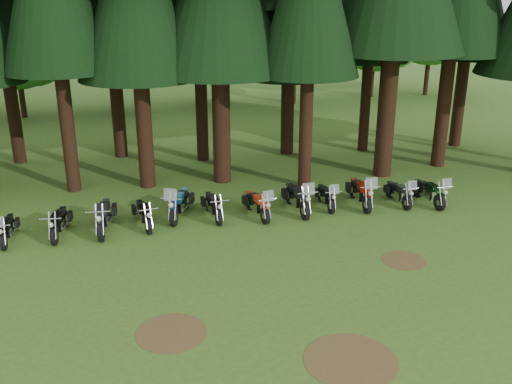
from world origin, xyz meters
TOP-DOWN VIEW (x-y plane):
  - ground at (0.00, 0.00)m, footprint 120.00×120.00m
  - decid_2 at (-10.43, 24.78)m, footprint 6.72×6.53m
  - decid_3 at (-4.71, 25.13)m, footprint 6.12×5.95m
  - decid_4 at (1.58, 26.32)m, footprint 5.93×5.76m
  - decid_5 at (8.29, 25.71)m, footprint 8.45×8.21m
  - decid_6 at (14.85, 27.01)m, footprint 7.06×6.86m
  - decid_7 at (19.46, 26.83)m, footprint 8.44×8.20m
  - dirt_patch_0 at (-3.00, -2.00)m, footprint 1.80×1.80m
  - dirt_patch_1 at (4.50, 0.50)m, footprint 1.40×1.40m
  - dirt_patch_2 at (1.00, -4.00)m, footprint 2.20×2.20m
  - motorcycle_0 at (-8.04, 4.62)m, footprint 0.38×2.03m
  - motorcycle_1 at (-6.38, 4.78)m, footprint 0.39×2.16m
  - motorcycle_2 at (-4.86, 4.86)m, footprint 0.43×2.47m
  - motorcycle_3 at (-3.48, 4.99)m, footprint 0.50×2.09m
  - motorcycle_4 at (-2.14, 5.58)m, footprint 1.10×2.39m
  - motorcycle_5 at (-0.91, 5.25)m, footprint 0.39×2.14m
  - motorcycle_6 at (0.71, 5.02)m, footprint 0.66×2.20m
  - motorcycle_7 at (2.32, 5.20)m, footprint 0.52×2.45m
  - motorcycle_8 at (3.55, 5.43)m, footprint 0.38×2.00m
  - motorcycle_9 at (4.93, 5.31)m, footprint 0.52×2.45m
  - motorcycle_10 at (6.49, 5.17)m, footprint 0.39×2.04m
  - motorcycle_11 at (7.65, 4.92)m, footprint 0.52×2.23m

SIDE VIEW (x-z plane):
  - ground at x=0.00m, z-range 0.00..0.00m
  - dirt_patch_0 at x=-3.00m, z-range 0.00..0.01m
  - dirt_patch_1 at x=4.50m, z-range 0.00..0.01m
  - dirt_patch_2 at x=1.00m, z-range 0.00..0.01m
  - motorcycle_8 at x=3.55m, z-range -0.21..1.05m
  - motorcycle_0 at x=-8.04m, z-range -0.21..1.07m
  - motorcycle_10 at x=6.49m, z-range -0.21..1.07m
  - motorcycle_3 at x=-3.48m, z-range 0.01..0.86m
  - motorcycle_5 at x=-0.91m, z-range 0.01..0.88m
  - motorcycle_1 at x=-6.38m, z-range 0.01..0.89m
  - motorcycle_6 at x=0.71m, z-range -0.23..1.15m
  - motorcycle_11 at x=7.65m, z-range -0.23..1.17m
  - motorcycle_2 at x=-4.86m, z-range 0.01..1.01m
  - motorcycle_4 at x=-2.14m, z-range -0.25..1.28m
  - motorcycle_7 at x=2.32m, z-range -0.26..1.29m
  - motorcycle_9 at x=4.93m, z-range -0.26..1.29m
  - decid_4 at x=1.58m, z-range 0.67..8.07m
  - decid_3 at x=-4.71m, z-range 0.69..8.34m
  - decid_2 at x=-10.43m, z-range 0.76..9.15m
  - decid_6 at x=14.85m, z-range 0.79..9.61m
  - decid_7 at x=19.46m, z-range 0.95..11.50m
  - decid_5 at x=8.29m, z-range 0.95..11.51m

